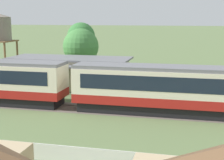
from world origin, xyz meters
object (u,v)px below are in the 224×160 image
(yard_tree_2, at_px, (81,47))
(passenger_train, at_px, (199,89))
(yard_tree_0, at_px, (81,37))
(station_building, at_px, (70,72))

(yard_tree_2, bearing_deg, passenger_train, -46.03)
(passenger_train, xyz_separation_m, yard_tree_0, (-18.00, 22.25, 3.01))
(passenger_train, height_order, yard_tree_2, yard_tree_2)
(yard_tree_0, distance_m, yard_tree_2, 5.76)
(passenger_train, bearing_deg, yard_tree_0, 128.97)
(yard_tree_2, bearing_deg, station_building, -81.10)
(station_building, height_order, yard_tree_0, yard_tree_0)
(passenger_train, relative_size, yard_tree_0, 8.90)
(passenger_train, relative_size, yard_tree_2, 9.87)
(passenger_train, xyz_separation_m, station_building, (-14.99, 8.71, -0.49))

